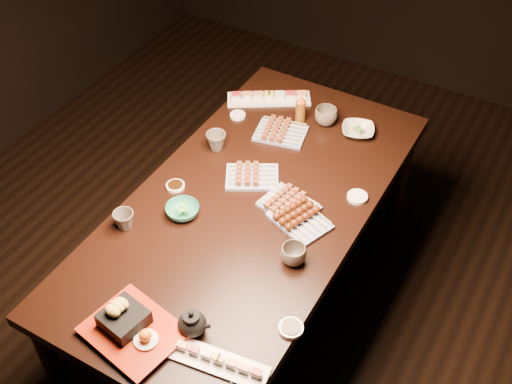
{
  "coord_description": "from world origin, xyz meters",
  "views": [
    {
      "loc": [
        0.91,
        -1.4,
        2.59
      ],
      "look_at": [
        -0.03,
        0.24,
        0.77
      ],
      "focal_mm": 45.0,
      "sensor_mm": 36.0,
      "label": 1
    }
  ],
  "objects_px": {
    "yakitori_plate_left": "(281,130)",
    "sushi_platter_near": "(219,360)",
    "yakitori_plate_right": "(289,203)",
    "teacup_far_left": "(216,141)",
    "condiment_bottle": "(301,108)",
    "tempura_tray": "(132,325)",
    "teacup_mid_right": "(293,255)",
    "yakitori_plate_center": "(252,174)",
    "edamame_bowl_green": "(183,211)",
    "edamame_bowl_cream": "(358,131)",
    "dining_table": "(250,262)",
    "teacup_far_right": "(326,116)",
    "teapot": "(192,322)",
    "sushi_platter_far": "(269,96)",
    "teacup_near_left": "(124,220)"
  },
  "relations": [
    {
      "from": "yakitori_plate_right",
      "to": "teacup_mid_right",
      "type": "distance_m",
      "value": 0.28
    },
    {
      "from": "teacup_near_left",
      "to": "teacup_mid_right",
      "type": "height_order",
      "value": "same"
    },
    {
      "from": "dining_table",
      "to": "teacup_mid_right",
      "type": "relative_size",
      "value": 18.81
    },
    {
      "from": "sushi_platter_near",
      "to": "edamame_bowl_cream",
      "type": "bearing_deg",
      "value": 85.85
    },
    {
      "from": "edamame_bowl_cream",
      "to": "tempura_tray",
      "type": "bearing_deg",
      "value": -99.27
    },
    {
      "from": "edamame_bowl_green",
      "to": "tempura_tray",
      "type": "xyz_separation_m",
      "value": [
        0.18,
        -0.55,
        0.04
      ]
    },
    {
      "from": "yakitori_plate_center",
      "to": "edamame_bowl_cream",
      "type": "bearing_deg",
      "value": 32.79
    },
    {
      "from": "sushi_platter_near",
      "to": "sushi_platter_far",
      "type": "relative_size",
      "value": 0.83
    },
    {
      "from": "condiment_bottle",
      "to": "teacup_near_left",
      "type": "bearing_deg",
      "value": -106.9
    },
    {
      "from": "yakitori_plate_right",
      "to": "teacup_far_left",
      "type": "distance_m",
      "value": 0.48
    },
    {
      "from": "edamame_bowl_cream",
      "to": "sushi_platter_near",
      "type": "bearing_deg",
      "value": -86.43
    },
    {
      "from": "yakitori_plate_center",
      "to": "edamame_bowl_green",
      "type": "relative_size",
      "value": 1.64
    },
    {
      "from": "edamame_bowl_cream",
      "to": "dining_table",
      "type": "bearing_deg",
      "value": -107.69
    },
    {
      "from": "sushi_platter_near",
      "to": "yakitori_plate_center",
      "type": "relative_size",
      "value": 1.52
    },
    {
      "from": "yakitori_plate_right",
      "to": "teapot",
      "type": "bearing_deg",
      "value": -79.96
    },
    {
      "from": "teacup_far_left",
      "to": "condiment_bottle",
      "type": "relative_size",
      "value": 0.61
    },
    {
      "from": "dining_table",
      "to": "sushi_platter_far",
      "type": "height_order",
      "value": "sushi_platter_far"
    },
    {
      "from": "teacup_near_left",
      "to": "condiment_bottle",
      "type": "bearing_deg",
      "value": 73.1
    },
    {
      "from": "teacup_near_left",
      "to": "sushi_platter_far",
      "type": "bearing_deg",
      "value": 85.43
    },
    {
      "from": "edamame_bowl_green",
      "to": "yakitori_plate_center",
      "type": "bearing_deg",
      "value": 67.33
    },
    {
      "from": "yakitori_plate_left",
      "to": "edamame_bowl_cream",
      "type": "distance_m",
      "value": 0.35
    },
    {
      "from": "edamame_bowl_green",
      "to": "sushi_platter_near",
      "type": "bearing_deg",
      "value": -45.92
    },
    {
      "from": "dining_table",
      "to": "edamame_bowl_green",
      "type": "bearing_deg",
      "value": -142.92
    },
    {
      "from": "tempura_tray",
      "to": "teacup_mid_right",
      "type": "distance_m",
      "value": 0.63
    },
    {
      "from": "yakitori_plate_right",
      "to": "teacup_near_left",
      "type": "relative_size",
      "value": 2.68
    },
    {
      "from": "yakitori_plate_left",
      "to": "sushi_platter_near",
      "type": "bearing_deg",
      "value": -83.59
    },
    {
      "from": "dining_table",
      "to": "teacup_far_left",
      "type": "bearing_deg",
      "value": 137.03
    },
    {
      "from": "tempura_tray",
      "to": "teacup_far_right",
      "type": "distance_m",
      "value": 1.37
    },
    {
      "from": "teacup_far_right",
      "to": "condiment_bottle",
      "type": "bearing_deg",
      "value": -159.11
    },
    {
      "from": "condiment_bottle",
      "to": "edamame_bowl_cream",
      "type": "bearing_deg",
      "value": 9.51
    },
    {
      "from": "sushi_platter_near",
      "to": "teapot",
      "type": "height_order",
      "value": "teapot"
    },
    {
      "from": "dining_table",
      "to": "yakitori_plate_center",
      "type": "relative_size",
      "value": 8.17
    },
    {
      "from": "sushi_platter_far",
      "to": "condiment_bottle",
      "type": "distance_m",
      "value": 0.22
    },
    {
      "from": "yakitori_plate_right",
      "to": "edamame_bowl_cream",
      "type": "xyz_separation_m",
      "value": [
        0.05,
        0.58,
        -0.01
      ]
    },
    {
      "from": "edamame_bowl_cream",
      "to": "teacup_near_left",
      "type": "distance_m",
      "value": 1.14
    },
    {
      "from": "teacup_mid_right",
      "to": "condiment_bottle",
      "type": "relative_size",
      "value": 0.65
    },
    {
      "from": "sushi_platter_far",
      "to": "yakitori_plate_right",
      "type": "distance_m",
      "value": 0.74
    },
    {
      "from": "edamame_bowl_green",
      "to": "edamame_bowl_cream",
      "type": "bearing_deg",
      "value": 63.95
    },
    {
      "from": "teacup_far_left",
      "to": "teapot",
      "type": "bearing_deg",
      "value": -62.52
    },
    {
      "from": "teacup_near_left",
      "to": "condiment_bottle",
      "type": "height_order",
      "value": "condiment_bottle"
    },
    {
      "from": "sushi_platter_near",
      "to": "tempura_tray",
      "type": "xyz_separation_m",
      "value": [
        -0.31,
        -0.05,
        0.04
      ]
    },
    {
      "from": "sushi_platter_near",
      "to": "edamame_bowl_cream",
      "type": "xyz_separation_m",
      "value": [
        -0.08,
        1.32,
        -0.0
      ]
    },
    {
      "from": "dining_table",
      "to": "teacup_near_left",
      "type": "relative_size",
      "value": 21.94
    },
    {
      "from": "yakitori_plate_left",
      "to": "tempura_tray",
      "type": "bearing_deg",
      "value": -98.42
    },
    {
      "from": "sushi_platter_near",
      "to": "edamame_bowl_cream",
      "type": "relative_size",
      "value": 2.29
    },
    {
      "from": "edamame_bowl_cream",
      "to": "teacup_far_right",
      "type": "bearing_deg",
      "value": -178.83
    },
    {
      "from": "edamame_bowl_green",
      "to": "teacup_near_left",
      "type": "relative_size",
      "value": 1.64
    },
    {
      "from": "yakitori_plate_right",
      "to": "teacup_mid_right",
      "type": "height_order",
      "value": "teacup_mid_right"
    },
    {
      "from": "teacup_far_left",
      "to": "condiment_bottle",
      "type": "xyz_separation_m",
      "value": [
        0.23,
        0.36,
        0.03
      ]
    },
    {
      "from": "dining_table",
      "to": "teapot",
      "type": "relative_size",
      "value": 15.49
    }
  ]
}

